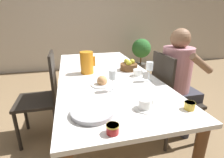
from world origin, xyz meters
The scene contains 17 objects.
ground_plane centered at (0.00, 0.00, 0.00)m, with size 20.00×20.00×0.00m, color #7F6647.
wall_back centered at (0.00, 2.79, 1.30)m, with size 10.00×0.06×2.60m.
dining_table centered at (0.00, 0.00, 0.65)m, with size 0.92×2.07×0.74m.
chair_person_side centered at (0.64, -0.24, 0.51)m, with size 0.42×0.42×0.96m.
chair_opposite centered at (-0.64, 0.12, 0.51)m, with size 0.42×0.42×0.96m.
person_seated centered at (0.74, -0.21, 0.71)m, with size 0.39×0.41×1.20m.
red_pitcher centered at (-0.17, 0.06, 0.85)m, with size 0.16×0.14×0.22m.
wine_glass_water centered at (0.35, -0.31, 0.87)m, with size 0.06×0.06×0.18m.
wine_glass_juice centered at (-0.03, -0.44, 0.87)m, with size 0.06×0.06×0.17m.
teacup_near_person centered at (0.10, -0.77, 0.77)m, with size 0.14×0.14×0.07m.
teacup_across centered at (0.30, -0.15, 0.77)m, with size 0.14×0.14×0.07m.
serving_tray centered at (-0.23, -0.76, 0.76)m, with size 0.27×0.27×0.03m.
bread_plate centered at (-0.09, -0.31, 0.77)m, with size 0.19×0.19×0.09m.
jam_jar_amber centered at (-0.16, -0.96, 0.77)m, with size 0.07×0.07×0.05m.
jam_jar_red centered at (0.38, -0.85, 0.77)m, with size 0.07×0.07×0.05m.
fruit_bowl centered at (0.28, 0.06, 0.79)m, with size 0.19×0.19×0.12m.
potted_plant centered at (1.36, 2.23, 0.50)m, with size 0.46×0.46×0.78m.
Camera 1 is at (-0.34, -1.69, 1.31)m, focal length 28.00 mm.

